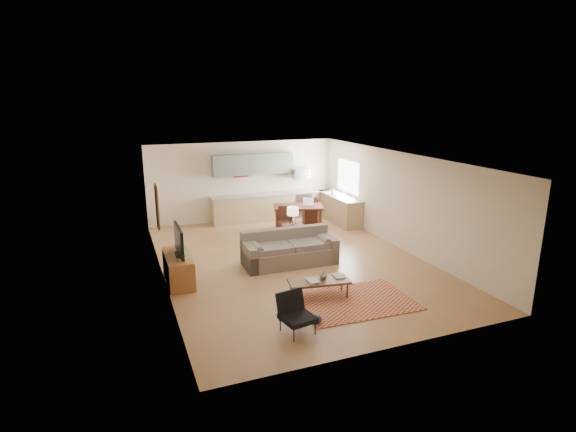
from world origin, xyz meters
name	(u,v)px	position (x,y,z in m)	size (l,w,h in m)	color
room	(292,211)	(0.00, 0.00, 1.35)	(9.00, 9.00, 9.00)	#9A6A41
kitchen_counter_back	(272,206)	(0.90, 4.18, 0.46)	(4.26, 0.64, 0.92)	tan
kitchen_counter_right	(339,209)	(2.93, 3.00, 0.46)	(0.64, 2.26, 0.92)	tan
kitchen_range	(301,204)	(2.00, 4.18, 0.45)	(0.62, 0.62, 0.90)	#A5A8AD
kitchen_microwave	(301,173)	(2.00, 4.20, 1.55)	(0.62, 0.40, 0.35)	#A5A8AD
upper_cabinets	(253,164)	(0.30, 4.33, 1.95)	(2.80, 0.34, 0.70)	slate
window_right	(348,177)	(3.23, 3.00, 1.55)	(0.02, 1.40, 1.05)	white
wall_art_left	(157,207)	(-3.21, 0.90, 1.55)	(0.06, 0.42, 1.10)	olive
triptych	(241,170)	(-0.10, 4.47, 1.75)	(1.70, 0.04, 0.50)	beige
rug	(355,301)	(0.34, -2.69, 0.01)	(2.40, 1.66, 0.02)	maroon
sofa	(290,248)	(-0.13, -0.15, 0.43)	(2.47, 1.07, 0.86)	#6A5D52
coffee_table	(319,289)	(-0.27, -2.22, 0.20)	(1.31, 0.52, 0.40)	#4F3016
book_a	(308,282)	(-0.54, -2.24, 0.40)	(0.24, 0.31, 0.03)	maroon
book_b	(334,276)	(0.10, -2.18, 0.40)	(0.25, 0.32, 0.02)	navy
vase	(323,275)	(-0.16, -2.19, 0.48)	(0.20, 0.20, 0.17)	black
armchair	(298,314)	(-1.27, -3.44, 0.36)	(0.64, 0.64, 0.73)	black
tv_credenza	(178,269)	(-2.95, -0.30, 0.33)	(0.55, 1.44, 0.66)	brown
tv	(179,241)	(-2.90, -0.30, 1.00)	(0.11, 1.11, 0.66)	black
console_table	(293,236)	(0.44, 1.06, 0.33)	(0.57, 0.38, 0.66)	#3A1C12
table_lamp	(293,216)	(0.44, 1.06, 0.93)	(0.32, 0.32, 0.53)	beige
dining_table	(298,218)	(1.26, 2.64, 0.39)	(1.56, 0.89, 0.79)	#3A1C12
dining_chair_near	(285,222)	(0.61, 2.14, 0.46)	(0.44, 0.46, 0.91)	#3A1C12
dining_chair_far	(310,210)	(1.90, 3.15, 0.47)	(0.45, 0.47, 0.95)	#3A1C12
laptop	(308,202)	(1.57, 2.54, 0.91)	(0.33, 0.25, 0.25)	#A5A8AD
soap_bottle	(334,191)	(2.83, 3.26, 1.02)	(0.10, 0.10, 0.19)	beige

